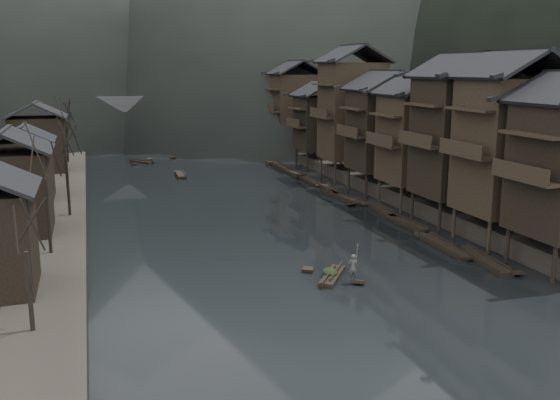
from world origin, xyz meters
name	(u,v)px	position (x,y,z in m)	size (l,w,h in m)	color
water	(297,257)	(0.00, 0.00, 0.00)	(300.00, 300.00, 0.00)	black
right_bank	(433,156)	(35.00, 40.00, 0.90)	(40.00, 200.00, 1.80)	#2D2823
stilt_houses	(392,112)	(17.28, 19.07, 9.12)	(9.00, 67.60, 16.87)	black
left_houses	(21,157)	(-20.50, 20.12, 5.66)	(8.10, 53.20, 8.73)	black
bare_trees	(62,135)	(-17.00, 27.96, 6.85)	(3.91, 75.36, 7.81)	black
moored_sampans	(328,188)	(11.75, 23.60, 0.20)	(3.39, 66.67, 0.47)	black
midriver_boats	(164,163)	(-3.95, 49.15, 0.20)	(7.55, 23.85, 0.44)	black
stone_bridge	(170,117)	(0.00, 72.00, 5.11)	(40.00, 6.00, 9.00)	#4C4C4F
hero_sampan	(332,275)	(0.77, -5.23, 0.20)	(3.23, 4.21, 0.43)	black
cargo_heap	(330,267)	(0.65, -5.06, 0.73)	(1.01, 1.32, 0.60)	black
boatman	(353,264)	(1.67, -6.55, 1.33)	(0.65, 0.43, 1.79)	#4F5052
bamboo_pole	(357,225)	(1.87, -6.55, 3.92)	(0.06, 0.06, 4.06)	#8C7A51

